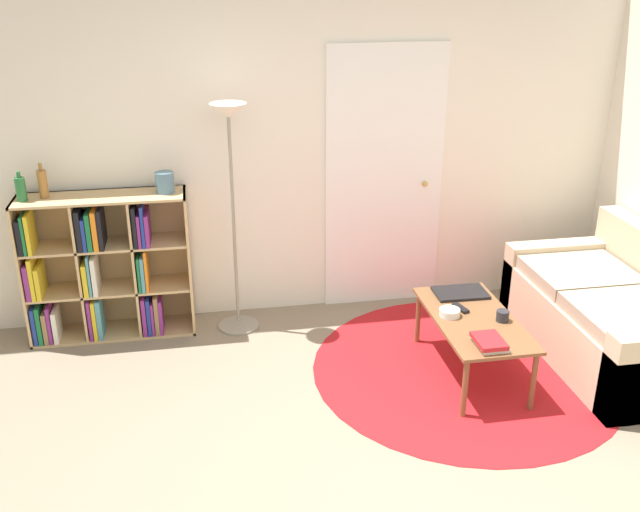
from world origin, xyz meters
The scene contains 15 objects.
ground_plane centered at (0.00, 0.00, 0.00)m, with size 14.00×14.00×0.00m, color gray.
wall_back centered at (0.02, 2.32, 1.29)m, with size 7.76×0.11×2.60m.
rug centered at (0.89, 1.15, 0.00)m, with size 2.05×2.05×0.01m.
bookshelf centered at (-1.51, 2.11, 0.51)m, with size 1.15×0.34×1.05m.
floor_lamp centered at (-0.57, 2.03, 1.27)m, with size 0.30×0.30×1.67m.
couch centered at (1.98, 1.16, 0.28)m, with size 0.89×1.57×0.81m.
coffee_table centered at (0.90, 1.11, 0.37)m, with size 0.51×1.00×0.41m.
laptop centered at (0.93, 1.45, 0.42)m, with size 0.36×0.24×0.02m.
bowl centered at (0.75, 1.16, 0.44)m, with size 0.13×0.13×0.05m.
book_stack_on_table centered at (0.85, 0.74, 0.44)m, with size 0.18×0.23×0.05m.
cup centered at (1.06, 1.03, 0.45)m, with size 0.08×0.08×0.07m.
remote centered at (0.85, 1.23, 0.42)m, with size 0.08×0.15×0.02m.
bottle_left centered at (-1.96, 2.08, 1.14)m, with size 0.07×0.07×0.20m.
bottle_middle centered at (-1.83, 2.14, 1.15)m, with size 0.06×0.06×0.24m.
vase_on_shelf centered at (-1.02, 2.11, 1.12)m, with size 0.13×0.13×0.15m.
Camera 1 is at (-0.80, -2.74, 2.54)m, focal length 40.00 mm.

